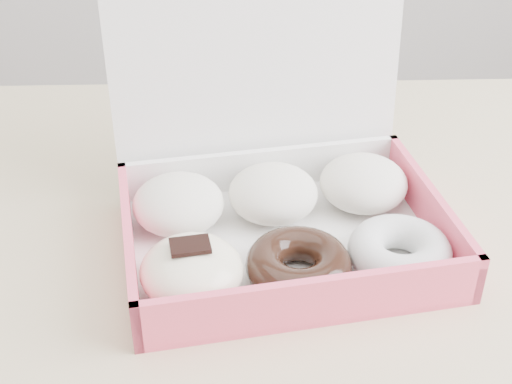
{
  "coord_description": "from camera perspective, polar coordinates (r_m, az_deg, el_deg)",
  "views": [
    {
      "loc": [
        0.16,
        -0.61,
        1.21
      ],
      "look_at": [
        0.18,
        0.0,
        0.81
      ],
      "focal_mm": 50.0,
      "sensor_mm": 36.0,
      "label": 1
    }
  ],
  "objects": [
    {
      "name": "table",
      "position": [
        0.83,
        -12.4,
        -8.34
      ],
      "size": [
        1.2,
        0.8,
        0.75
      ],
      "color": "#CFBC88",
      "rests_on": "ground"
    },
    {
      "name": "donut_box",
      "position": [
        0.74,
        1.74,
        -1.41
      ],
      "size": [
        0.37,
        0.32,
        0.24
      ],
      "rotation": [
        0.0,
        0.0,
        0.17
      ],
      "color": "white",
      "rests_on": "table"
    }
  ]
}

